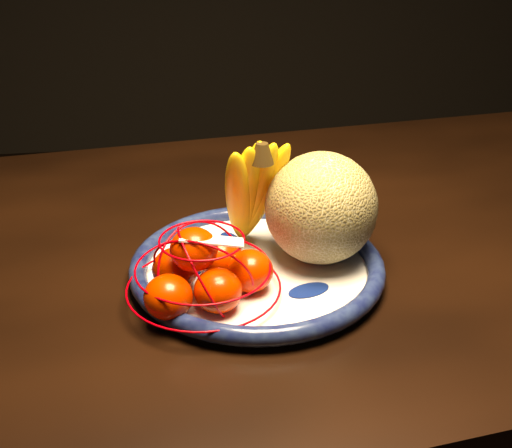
{
  "coord_description": "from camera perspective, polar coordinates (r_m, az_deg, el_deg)",
  "views": [
    {
      "loc": [
        -0.28,
        -0.95,
        1.15
      ],
      "look_at": [
        -0.18,
        -0.24,
        0.79
      ],
      "focal_mm": 45.0,
      "sensor_mm": 36.0,
      "label": 1
    }
  ],
  "objects": [
    {
      "name": "fruit_bowl",
      "position": [
        0.82,
        0.09,
        -3.85
      ],
      "size": [
        0.33,
        0.33,
        0.03
      ],
      "rotation": [
        0.0,
        0.0,
        -0.29
      ],
      "color": "white",
      "rests_on": "dining_table"
    },
    {
      "name": "price_tag",
      "position": [
        0.72,
        -3.95,
        -1.43
      ],
      "size": [
        0.07,
        0.04,
        0.01
      ],
      "primitive_type": "cube",
      "rotation": [
        -0.14,
        0.1,
        -0.14
      ],
      "color": "white",
      "rests_on": "mandarin_bag"
    },
    {
      "name": "cantaloupe",
      "position": [
        0.82,
        5.8,
        1.43
      ],
      "size": [
        0.14,
        0.14,
        0.14
      ],
      "primitive_type": "sphere",
      "color": "olive",
      "rests_on": "fruit_bowl"
    },
    {
      "name": "dining_table",
      "position": [
        1.03,
        11.34,
        -3.27
      ],
      "size": [
        1.53,
        1.03,
        0.72
      ],
      "rotation": [
        0.0,
        0.0,
        0.13
      ],
      "color": "black",
      "rests_on": "ground"
    },
    {
      "name": "banana_bunch",
      "position": [
        0.83,
        -0.45,
        3.17
      ],
      "size": [
        0.11,
        0.11,
        0.17
      ],
      "rotation": [
        0.0,
        0.0,
        0.32
      ],
      "color": "#FFBA03",
      "rests_on": "fruit_bowl"
    },
    {
      "name": "mandarin_bag",
      "position": [
        0.75,
        -4.61,
        -4.29
      ],
      "size": [
        0.23,
        0.23,
        0.12
      ],
      "rotation": [
        0.0,
        0.0,
        0.28
      ],
      "color": "red",
      "rests_on": "fruit_bowl"
    }
  ]
}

